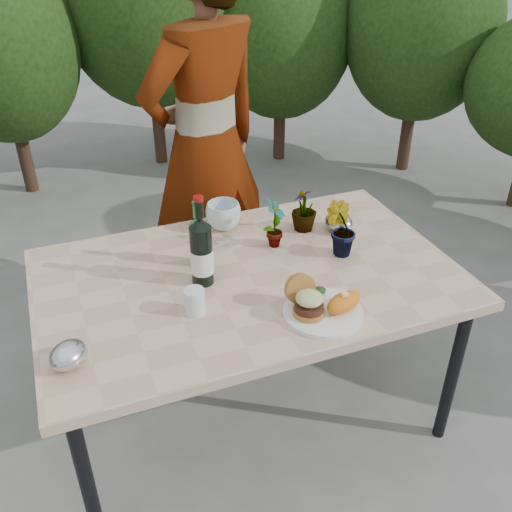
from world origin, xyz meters
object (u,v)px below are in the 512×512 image
object	(u,v)px
patio_table	(249,286)
wine_bottle	(202,252)
dinner_plate	(323,312)
person	(206,149)

from	to	relation	value
patio_table	wine_bottle	xyz separation A→B (m)	(-0.18, 0.01, 0.19)
dinner_plate	person	world-z (taller)	person
patio_table	person	size ratio (longest dim) A/B	0.82
patio_table	person	world-z (taller)	person
dinner_plate	person	xyz separation A→B (m)	(-0.08, 1.09, 0.21)
dinner_plate	person	size ratio (longest dim) A/B	0.14
wine_bottle	person	world-z (taller)	person
patio_table	dinner_plate	bearing A→B (deg)	-64.62
wine_bottle	person	xyz separation A→B (m)	(0.25, 0.75, 0.09)
patio_table	person	distance (m)	0.81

